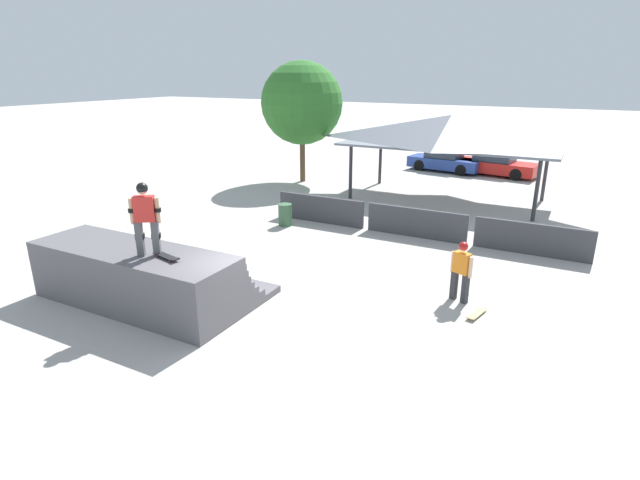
{
  "coord_description": "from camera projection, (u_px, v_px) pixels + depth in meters",
  "views": [
    {
      "loc": [
        6.33,
        -9.0,
        5.69
      ],
      "look_at": [
        -0.37,
        3.61,
        0.83
      ],
      "focal_mm": 28.0,
      "sensor_mm": 36.0,
      "label": 1
    }
  ],
  "objects": [
    {
      "name": "ground_plane",
      "position": [
        264.0,
        316.0,
        12.17
      ],
      "size": [
        160.0,
        160.0,
        0.0
      ],
      "primitive_type": "plane",
      "color": "#ADA8A0"
    },
    {
      "name": "quarter_pipe_ramp",
      "position": [
        143.0,
        277.0,
        12.8
      ],
      "size": [
        5.64,
        3.26,
        1.51
      ],
      "color": "#565459",
      "rests_on": "ground"
    },
    {
      "name": "skater_on_deck",
      "position": [
        145.0,
        214.0,
        11.57
      ],
      "size": [
        0.72,
        0.55,
        1.77
      ],
      "rotation": [
        0.0,
        0.0,
        0.58
      ],
      "color": "#4C4C51",
      "rests_on": "quarter_pipe_ramp"
    },
    {
      "name": "skateboard_on_deck",
      "position": [
        167.0,
        256.0,
        11.67
      ],
      "size": [
        0.88,
        0.39,
        0.09
      ],
      "rotation": [
        0.0,
        0.0,
        -0.23
      ],
      "color": "red",
      "rests_on": "quarter_pipe_ramp"
    },
    {
      "name": "bystander_walking",
      "position": [
        461.0,
        267.0,
        12.71
      ],
      "size": [
        0.62,
        0.35,
        1.62
      ],
      "rotation": [
        0.0,
        0.0,
        2.76
      ],
      "color": "#2D2D33",
      "rests_on": "ground"
    },
    {
      "name": "skateboard_on_ground",
      "position": [
        476.0,
        314.0,
        12.17
      ],
      "size": [
        0.38,
        0.84,
        0.09
      ],
      "rotation": [
        0.0,
        0.0,
        4.49
      ],
      "color": "green",
      "rests_on": "ground"
    },
    {
      "name": "barrier_fence",
      "position": [
        416.0,
        223.0,
        17.83
      ],
      "size": [
        11.39,
        0.12,
        1.05
      ],
      "color": "#3D3D42",
      "rests_on": "ground"
    },
    {
      "name": "pavilion_shelter",
      "position": [
        451.0,
        131.0,
        22.19
      ],
      "size": [
        9.41,
        4.39,
        3.84
      ],
      "color": "#2D2D33",
      "rests_on": "ground"
    },
    {
      "name": "tree_beside_pavilion",
      "position": [
        302.0,
        103.0,
        25.73
      ],
      "size": [
        4.23,
        4.23,
        6.21
      ],
      "color": "brown",
      "rests_on": "ground"
    },
    {
      "name": "trash_bin",
      "position": [
        285.0,
        215.0,
        19.19
      ],
      "size": [
        0.52,
        0.52,
        0.85
      ],
      "primitive_type": "cylinder",
      "color": "#385B3D",
      "rests_on": "ground"
    },
    {
      "name": "parked_car_blue",
      "position": [
        445.0,
        161.0,
        29.54
      ],
      "size": [
        4.44,
        2.27,
        1.27
      ],
      "rotation": [
        0.0,
        0.0,
        -0.15
      ],
      "color": "navy",
      "rests_on": "ground"
    },
    {
      "name": "parked_car_red",
      "position": [
        495.0,
        165.0,
        28.4
      ],
      "size": [
        4.73,
        2.4,
        1.27
      ],
      "rotation": [
        0.0,
        0.0,
        -0.15
      ],
      "color": "red",
      "rests_on": "ground"
    }
  ]
}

